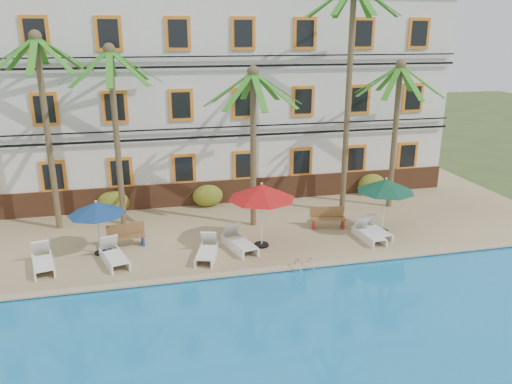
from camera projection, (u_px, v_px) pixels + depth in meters
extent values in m
plane|color=#384C23|center=(243.00, 268.00, 18.84)|extent=(100.00, 100.00, 0.00)
cube|color=tan|center=(222.00, 219.00, 23.44)|extent=(30.00, 12.00, 0.25)
cube|color=tan|center=(248.00, 272.00, 17.92)|extent=(30.00, 0.35, 0.06)
cube|color=silver|center=(204.00, 96.00, 26.51)|extent=(25.00, 6.00, 10.00)
cube|color=brown|center=(215.00, 192.00, 25.02)|extent=(25.00, 0.12, 1.20)
cube|color=orange|center=(54.00, 177.00, 23.01)|extent=(1.15, 0.10, 1.50)
cube|color=black|center=(53.00, 177.00, 22.96)|extent=(0.85, 0.04, 1.20)
cube|color=orange|center=(121.00, 173.00, 23.66)|extent=(1.15, 0.10, 1.50)
cube|color=black|center=(121.00, 173.00, 23.61)|extent=(0.85, 0.04, 1.20)
cube|color=orange|center=(184.00, 169.00, 24.31)|extent=(1.15, 0.10, 1.50)
cube|color=black|center=(184.00, 169.00, 24.26)|extent=(0.85, 0.04, 1.20)
cube|color=orange|center=(244.00, 165.00, 24.95)|extent=(1.15, 0.10, 1.50)
cube|color=black|center=(244.00, 166.00, 24.91)|extent=(0.85, 0.04, 1.20)
cube|color=orange|center=(301.00, 162.00, 25.60)|extent=(1.15, 0.10, 1.50)
cube|color=black|center=(302.00, 162.00, 25.56)|extent=(0.85, 0.04, 1.20)
cube|color=orange|center=(356.00, 159.00, 26.25)|extent=(1.15, 0.10, 1.50)
cube|color=black|center=(356.00, 159.00, 26.20)|extent=(0.85, 0.04, 1.20)
cube|color=orange|center=(407.00, 156.00, 26.90)|extent=(1.15, 0.10, 1.50)
cube|color=black|center=(408.00, 156.00, 26.85)|extent=(0.85, 0.04, 1.20)
cube|color=orange|center=(45.00, 109.00, 22.06)|extent=(1.15, 0.10, 1.50)
cube|color=black|center=(45.00, 109.00, 22.02)|extent=(0.85, 0.04, 1.20)
cube|color=orange|center=(115.00, 107.00, 22.71)|extent=(1.15, 0.10, 1.50)
cube|color=black|center=(115.00, 107.00, 22.67)|extent=(0.85, 0.04, 1.20)
cube|color=orange|center=(181.00, 105.00, 23.36)|extent=(1.15, 0.10, 1.50)
cube|color=black|center=(181.00, 105.00, 23.31)|extent=(0.85, 0.04, 1.20)
cube|color=orange|center=(244.00, 103.00, 24.01)|extent=(1.15, 0.10, 1.50)
cube|color=black|center=(244.00, 103.00, 23.96)|extent=(0.85, 0.04, 1.20)
cube|color=orange|center=(303.00, 101.00, 24.66)|extent=(1.15, 0.10, 1.50)
cube|color=black|center=(303.00, 101.00, 24.61)|extent=(0.85, 0.04, 1.20)
cube|color=orange|center=(359.00, 99.00, 25.30)|extent=(1.15, 0.10, 1.50)
cube|color=black|center=(360.00, 100.00, 25.26)|extent=(0.85, 0.04, 1.20)
cube|color=orange|center=(413.00, 98.00, 25.95)|extent=(1.15, 0.10, 1.50)
cube|color=black|center=(413.00, 98.00, 25.91)|extent=(0.85, 0.04, 1.20)
cube|color=orange|center=(35.00, 34.00, 21.09)|extent=(1.15, 0.10, 1.50)
cube|color=black|center=(35.00, 34.00, 21.04)|extent=(0.85, 0.04, 1.20)
cube|color=orange|center=(109.00, 33.00, 21.74)|extent=(1.15, 0.10, 1.50)
cube|color=black|center=(109.00, 33.00, 21.69)|extent=(0.85, 0.04, 1.20)
cube|color=orange|center=(178.00, 33.00, 22.38)|extent=(1.15, 0.10, 1.50)
cube|color=black|center=(178.00, 33.00, 22.34)|extent=(0.85, 0.04, 1.20)
cube|color=orange|center=(243.00, 33.00, 23.03)|extent=(1.15, 0.10, 1.50)
cube|color=black|center=(243.00, 33.00, 22.99)|extent=(0.85, 0.04, 1.20)
cube|color=orange|center=(305.00, 33.00, 23.68)|extent=(1.15, 0.10, 1.50)
cube|color=black|center=(305.00, 33.00, 23.63)|extent=(0.85, 0.04, 1.20)
cube|color=orange|center=(363.00, 33.00, 24.33)|extent=(1.15, 0.10, 1.50)
cube|color=black|center=(364.00, 33.00, 24.28)|extent=(0.85, 0.04, 1.20)
cube|color=orange|center=(419.00, 33.00, 24.98)|extent=(1.15, 0.10, 1.50)
cube|color=black|center=(419.00, 33.00, 24.93)|extent=(0.85, 0.04, 1.20)
cube|color=black|center=(214.00, 137.00, 24.02)|extent=(25.00, 0.08, 0.10)
cube|color=black|center=(214.00, 128.00, 23.88)|extent=(25.00, 0.08, 0.06)
cube|color=black|center=(212.00, 66.00, 23.01)|extent=(25.00, 0.08, 0.10)
cube|color=black|center=(212.00, 56.00, 22.87)|extent=(25.00, 0.08, 0.06)
cylinder|color=brown|center=(48.00, 138.00, 20.82)|extent=(0.26, 0.26, 8.11)
sphere|color=brown|center=(35.00, 36.00, 19.59)|extent=(0.50, 0.50, 0.50)
cube|color=#28741B|center=(42.00, 53.00, 20.76)|extent=(0.28, 2.10, 1.40)
cube|color=#28741B|center=(21.00, 54.00, 20.32)|extent=(1.69, 1.69, 1.40)
cube|color=#28741B|center=(9.00, 54.00, 19.57)|extent=(2.10, 0.28, 1.40)
cube|color=#28741B|center=(13.00, 55.00, 18.95)|extent=(1.69, 1.69, 1.40)
cube|color=#28741B|center=(32.00, 55.00, 18.83)|extent=(0.28, 2.10, 1.40)
cube|color=#28741B|center=(54.00, 55.00, 19.27)|extent=(1.69, 1.69, 1.40)
cube|color=#28741B|center=(65.00, 54.00, 20.02)|extent=(2.10, 0.28, 1.40)
cube|color=#28741B|center=(60.00, 53.00, 20.64)|extent=(1.69, 1.69, 1.40)
cylinder|color=brown|center=(117.00, 141.00, 21.41)|extent=(0.26, 0.26, 7.60)
sphere|color=brown|center=(109.00, 49.00, 20.25)|extent=(0.50, 0.50, 0.50)
cube|color=#28741B|center=(112.00, 65.00, 21.43)|extent=(0.28, 2.10, 1.40)
cube|color=#28741B|center=(93.00, 66.00, 20.99)|extent=(1.69, 1.69, 1.40)
cube|color=#28741B|center=(84.00, 67.00, 20.24)|extent=(2.10, 0.28, 1.40)
cube|color=#28741B|center=(90.00, 68.00, 19.62)|extent=(1.69, 1.69, 1.40)
cube|color=#28741B|center=(109.00, 68.00, 19.49)|extent=(0.28, 2.10, 1.40)
cube|color=#28741B|center=(129.00, 67.00, 19.94)|extent=(1.69, 1.69, 1.40)
cube|color=#28741B|center=(137.00, 66.00, 20.69)|extent=(2.10, 0.28, 1.40)
cube|color=#28741B|center=(129.00, 65.00, 21.31)|extent=(1.69, 1.69, 1.40)
cylinder|color=brown|center=(253.00, 152.00, 21.41)|extent=(0.26, 0.26, 6.72)
sphere|color=brown|center=(253.00, 71.00, 20.38)|extent=(0.50, 0.50, 0.50)
cube|color=#28741B|center=(248.00, 86.00, 21.56)|extent=(0.28, 2.10, 1.40)
cube|color=#28741B|center=(232.00, 87.00, 21.11)|extent=(1.69, 1.69, 1.40)
cube|color=#28741B|center=(228.00, 89.00, 20.36)|extent=(2.10, 0.28, 1.40)
cube|color=#28741B|center=(239.00, 91.00, 19.75)|extent=(1.69, 1.69, 1.40)
cube|color=#28741B|center=(259.00, 91.00, 19.62)|extent=(0.28, 2.10, 1.40)
cube|color=#28741B|center=(275.00, 90.00, 20.06)|extent=(1.69, 1.69, 1.40)
cube|color=#28741B|center=(277.00, 88.00, 20.81)|extent=(2.10, 0.28, 1.40)
cube|color=#28741B|center=(266.00, 86.00, 21.43)|extent=(1.69, 1.69, 1.40)
cylinder|color=brown|center=(348.00, 105.00, 22.55)|extent=(0.26, 0.26, 10.26)
cube|color=#28741B|center=(344.00, 1.00, 22.16)|extent=(0.28, 2.10, 1.40)
cube|color=#28741B|center=(331.00, 0.00, 21.71)|extent=(1.69, 1.69, 1.40)
cube|color=#28741B|center=(376.00, 0.00, 21.42)|extent=(2.10, 0.28, 1.40)
cube|color=#28741B|center=(362.00, 1.00, 22.03)|extent=(1.69, 1.69, 1.40)
cylinder|color=brown|center=(394.00, 138.00, 23.80)|extent=(0.26, 0.26, 6.83)
sphere|color=brown|center=(401.00, 65.00, 22.76)|extent=(0.50, 0.50, 0.50)
cube|color=#28741B|center=(389.00, 78.00, 23.94)|extent=(0.28, 2.10, 1.40)
cube|color=#28741B|center=(377.00, 79.00, 23.49)|extent=(1.69, 1.69, 1.40)
cube|color=#28741B|center=(379.00, 81.00, 22.74)|extent=(2.10, 0.28, 1.40)
cube|color=#28741B|center=(392.00, 82.00, 22.12)|extent=(1.69, 1.69, 1.40)
cube|color=#28741B|center=(411.00, 82.00, 22.00)|extent=(0.28, 2.10, 1.40)
cube|color=#28741B|center=(422.00, 81.00, 22.44)|extent=(1.69, 1.69, 1.40)
cube|color=#28741B|center=(420.00, 80.00, 23.19)|extent=(2.10, 0.28, 1.40)
cube|color=#28741B|center=(406.00, 79.00, 23.81)|extent=(1.69, 1.69, 1.40)
ellipsoid|color=#235518|center=(113.00, 202.00, 23.65)|extent=(1.50, 0.90, 1.10)
ellipsoid|color=#235518|center=(208.00, 196.00, 24.63)|extent=(1.50, 0.90, 1.10)
ellipsoid|color=#235518|center=(372.00, 184.00, 26.52)|extent=(1.50, 0.90, 1.10)
cylinder|color=black|center=(101.00, 253.00, 19.49)|extent=(0.49, 0.49, 0.07)
cylinder|color=silver|center=(98.00, 228.00, 19.18)|extent=(0.06, 0.06, 2.10)
cone|color=navy|center=(96.00, 208.00, 18.93)|extent=(2.19, 2.19, 0.48)
sphere|color=silver|center=(96.00, 202.00, 18.85)|extent=(0.10, 0.10, 0.10)
cylinder|color=black|center=(261.00, 245.00, 20.18)|extent=(0.60, 0.60, 0.09)
cylinder|color=silver|center=(262.00, 216.00, 19.80)|extent=(0.06, 0.06, 2.58)
cone|color=#AE1113|center=(262.00, 192.00, 19.49)|extent=(2.69, 2.69, 0.59)
sphere|color=silver|center=(262.00, 184.00, 19.39)|extent=(0.10, 0.10, 0.10)
cylinder|color=black|center=(382.00, 231.00, 21.58)|extent=(0.55, 0.55, 0.08)
cylinder|color=silver|center=(384.00, 206.00, 21.23)|extent=(0.06, 0.06, 2.36)
cone|color=#0E412D|center=(386.00, 185.00, 20.94)|extent=(2.46, 2.46, 0.54)
sphere|color=silver|center=(386.00, 179.00, 20.85)|extent=(0.10, 0.10, 0.10)
cube|color=white|center=(43.00, 263.00, 17.89)|extent=(0.92, 1.48, 0.06)
cube|color=white|center=(40.00, 247.00, 18.63)|extent=(0.73, 0.64, 0.69)
cube|color=white|center=(34.00, 267.00, 18.04)|extent=(0.50, 1.92, 0.32)
cube|color=white|center=(53.00, 263.00, 18.30)|extent=(0.50, 1.92, 0.32)
cube|color=white|center=(116.00, 257.00, 18.37)|extent=(1.01, 1.51, 0.06)
cube|color=white|center=(109.00, 242.00, 19.09)|extent=(0.76, 0.67, 0.69)
cube|color=white|center=(106.00, 261.00, 18.49)|extent=(0.62, 1.90, 0.32)
cube|color=white|center=(123.00, 257.00, 18.79)|extent=(0.62, 1.90, 0.32)
cube|color=white|center=(206.00, 253.00, 18.78)|extent=(0.96, 1.44, 0.06)
cube|color=white|center=(209.00, 238.00, 19.58)|extent=(0.72, 0.64, 0.66)
cube|color=white|center=(199.00, 254.00, 19.09)|extent=(0.59, 1.82, 0.31)
cube|color=white|center=(215.00, 254.00, 19.06)|extent=(0.59, 1.82, 0.31)
cube|color=white|center=(243.00, 243.00, 19.55)|extent=(1.00, 1.54, 0.07)
cube|color=white|center=(232.00, 229.00, 20.30)|extent=(0.77, 0.68, 0.71)
cube|color=white|center=(232.00, 247.00, 19.69)|extent=(0.59, 1.96, 0.33)
cube|color=white|center=(247.00, 244.00, 19.98)|extent=(0.59, 1.96, 0.33)
cube|color=white|center=(372.00, 235.00, 20.47)|extent=(0.69, 1.33, 0.06)
cube|color=white|center=(362.00, 222.00, 21.21)|extent=(0.63, 0.52, 0.64)
cube|color=white|center=(362.00, 237.00, 20.66)|extent=(0.20, 1.83, 0.30)
cube|color=white|center=(375.00, 236.00, 20.83)|extent=(0.20, 1.83, 0.30)
cube|color=white|center=(379.00, 231.00, 20.94)|extent=(0.72, 1.26, 0.05)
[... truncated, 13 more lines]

